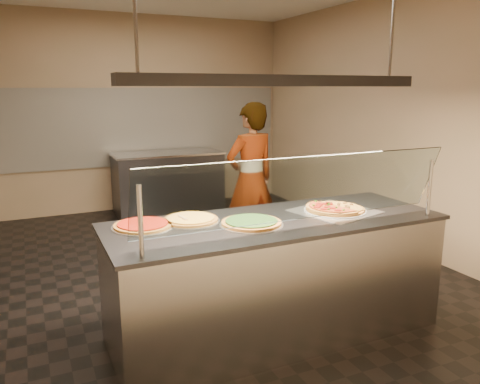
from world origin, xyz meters
name	(u,v)px	position (x,y,z in m)	size (l,w,h in m)	color
ground	(198,272)	(0.00, 0.00, -0.01)	(5.00, 6.00, 0.02)	black
wall_back	(131,114)	(0.00, 3.01, 1.50)	(5.00, 0.02, 3.00)	tan
wall_front	(434,186)	(0.00, -3.01, 1.50)	(5.00, 0.02, 3.00)	tan
wall_right	(392,122)	(2.51, 0.00, 1.50)	(0.02, 6.00, 3.00)	tan
tile_band	(132,127)	(0.00, 2.98, 1.30)	(4.90, 0.02, 1.20)	silver
serving_counter	(275,277)	(0.13, -1.43, 0.47)	(2.57, 0.94, 0.93)	#B7B7BC
sneeze_guard	(302,190)	(0.13, -1.78, 1.23)	(2.33, 0.18, 0.54)	#B7B7BC
perforated_tray	(335,211)	(0.67, -1.43, 0.94)	(0.69, 0.69, 0.01)	silver
half_pizza_pepperoni	(323,209)	(0.56, -1.43, 0.96)	(0.35, 0.51, 0.05)	brown
half_pizza_sausage	(346,207)	(0.79, -1.43, 0.96)	(0.35, 0.51, 0.04)	brown
pizza_spinach	(251,222)	(-0.10, -1.48, 0.95)	(0.47, 0.47, 0.03)	silver
pizza_cheese	(191,219)	(-0.47, -1.21, 0.94)	(0.43, 0.43, 0.03)	silver
pizza_tomato	(143,225)	(-0.83, -1.21, 0.94)	(0.44, 0.44, 0.03)	silver
pizza_spatula	(190,219)	(-0.49, -1.24, 0.96)	(0.20, 0.23, 0.02)	#B7B7BC
prep_table	(168,182)	(0.43, 2.55, 0.47)	(1.66, 0.74, 0.93)	#38383D
worker	(251,179)	(0.78, 0.35, 0.87)	(0.64, 0.42, 1.75)	#25242A
heat_lamp_housing	(279,81)	(0.13, -1.43, 1.95)	(2.30, 0.18, 0.08)	#38383D
lamp_rod_right	(394,9)	(1.13, -1.43, 2.50)	(0.02, 0.02, 1.01)	#B7B7BC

